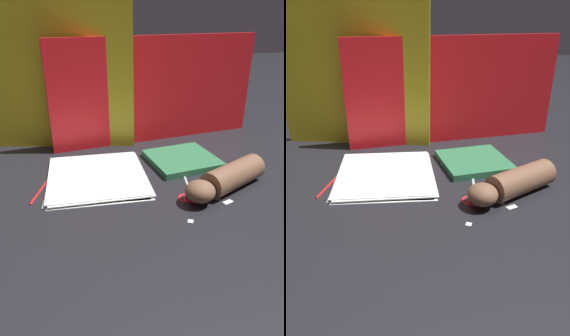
# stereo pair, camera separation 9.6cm
# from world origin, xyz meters

# --- Properties ---
(ground_plane) EXTENTS (6.00, 6.00, 0.00)m
(ground_plane) POSITION_xyz_m (0.00, 0.00, 0.00)
(ground_plane) COLOR black
(backdrop_panel_left) EXTENTS (0.56, 0.12, 0.51)m
(backdrop_panel_left) POSITION_xyz_m (-0.22, 0.37, 0.26)
(backdrop_panel_left) COLOR yellow
(backdrop_panel_left) RESTS_ON ground_plane
(backdrop_panel_center) EXTENTS (0.82, 0.16, 0.40)m
(backdrop_panel_center) POSITION_xyz_m (0.16, 0.37, 0.20)
(backdrop_panel_center) COLOR red
(backdrop_panel_center) RESTS_ON ground_plane
(paper_stack) EXTENTS (0.31, 0.33, 0.01)m
(paper_stack) POSITION_xyz_m (-0.10, 0.06, 0.01)
(paper_stack) COLOR white
(paper_stack) RESTS_ON ground_plane
(book_closed) EXTENTS (0.25, 0.25, 0.02)m
(book_closed) POSITION_xyz_m (0.19, 0.12, 0.01)
(book_closed) COLOR #2D7247
(book_closed) RESTS_ON ground_plane
(scissors) EXTENTS (0.14, 0.18, 0.01)m
(scissors) POSITION_xyz_m (0.16, -0.08, 0.00)
(scissors) COLOR silver
(scissors) RESTS_ON ground_plane
(hand_forearm) EXTENTS (0.30, 0.21, 0.08)m
(hand_forearm) POSITION_xyz_m (0.26, -0.09, 0.04)
(hand_forearm) COLOR brown
(hand_forearm) RESTS_ON ground_plane
(paper_scrap_near) EXTENTS (0.03, 0.03, 0.00)m
(paper_scrap_near) POSITION_xyz_m (0.24, -0.15, 0.00)
(paper_scrap_near) COLOR white
(paper_scrap_near) RESTS_ON ground_plane
(paper_scrap_mid) EXTENTS (0.02, 0.02, 0.00)m
(paper_scrap_mid) POSITION_xyz_m (0.11, -0.22, 0.00)
(paper_scrap_mid) COLOR white
(paper_scrap_mid) RESTS_ON ground_plane
(paper_scrap_far) EXTENTS (0.02, 0.02, 0.00)m
(paper_scrap_far) POSITION_xyz_m (0.22, -0.13, 0.00)
(paper_scrap_far) COLOR white
(paper_scrap_far) RESTS_ON ground_plane
(pen) EXTENTS (0.05, 0.15, 0.01)m
(pen) POSITION_xyz_m (-0.27, 0.01, 0.00)
(pen) COLOR red
(pen) RESTS_ON ground_plane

